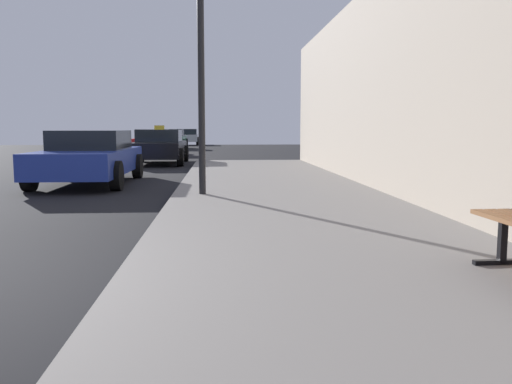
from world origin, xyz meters
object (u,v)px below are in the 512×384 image
car_silver (187,137)px  car_green (171,139)px  car_red (152,142)px  street_lamp (200,19)px  car_black (159,146)px  car_blue (90,157)px

car_silver → car_green: bearing=86.5°
car_red → car_silver: bearing=-92.8°
street_lamp → car_black: street_lamp is taller
car_black → street_lamp: bearing=100.4°
street_lamp → car_red: 18.58m
street_lamp → car_blue: bearing=129.2°
car_silver → street_lamp: bearing=93.9°
street_lamp → car_silver: bearing=93.9°
car_black → car_silver: size_ratio=1.06×
car_blue → street_lamp: bearing=129.2°
car_blue → car_green: size_ratio=1.13×
street_lamp → car_silver: street_lamp is taller
street_lamp → car_blue: street_lamp is taller
street_lamp → car_black: 11.16m
street_lamp → car_red: bearing=99.8°
street_lamp → car_silver: size_ratio=1.09×
car_black → car_green: 15.04m
car_red → car_silver: size_ratio=0.98×
car_silver → car_black: bearing=90.9°
street_lamp → car_green: (-2.86, 25.70, -2.56)m
car_red → car_silver: (0.80, 16.26, 0.00)m
car_blue → car_black: size_ratio=1.06×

